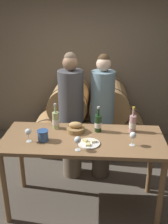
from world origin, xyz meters
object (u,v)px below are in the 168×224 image
(wine_glass_left, at_px, (78,140))
(wine_glass_center, at_px, (133,136))
(wine_bottle_red, at_px, (98,123))
(cheese_plate, at_px, (89,143))
(wine_glass_far_left, at_px, (28,132))
(tasting_table, at_px, (83,148))
(blue_crock, at_px, (43,135))
(wine_bottle_white, at_px, (56,120))
(bread_basket, at_px, (76,128))
(person_left, at_px, (71,117))
(wine_bottle_rose, at_px, (133,124))
(person_right, at_px, (102,118))

(wine_glass_left, bearing_deg, wine_glass_center, 13.59)
(wine_bottle_red, height_order, wine_glass_center, wine_bottle_red)
(cheese_plate, relative_size, wine_glass_far_left, 1.53)
(tasting_table, bearing_deg, wine_glass_center, -13.51)
(wine_glass_far_left, relative_size, wine_glass_left, 1.00)
(blue_crock, height_order, cheese_plate, blue_crock)
(wine_bottle_white, bearing_deg, bread_basket, -17.41)
(blue_crock, relative_size, bread_basket, 0.58)
(person_left, relative_size, wine_bottle_rose, 5.77)
(wine_bottle_white, relative_size, wine_glass_far_left, 2.04)
(wine_glass_far_left, bearing_deg, wine_bottle_white, 55.42)
(cheese_plate, distance_m, wine_glass_center, 0.47)
(person_left, height_order, wine_glass_left, person_left)
(person_right, bearing_deg, wine_bottle_white, -141.95)
(bread_basket, relative_size, wine_glass_center, 1.39)
(wine_glass_far_left, bearing_deg, cheese_plate, -1.15)
(wine_bottle_white, distance_m, wine_glass_far_left, 0.42)
(person_left, xyz_separation_m, wine_bottle_red, (0.37, -0.48, 0.14))
(cheese_plate, height_order, wine_glass_left, wine_glass_left)
(person_left, distance_m, wine_glass_left, 0.95)
(blue_crock, xyz_separation_m, bread_basket, (0.33, 0.24, -0.02))
(wine_bottle_white, xyz_separation_m, bread_basket, (0.25, -0.08, -0.06))
(wine_bottle_rose, bearing_deg, cheese_plate, -145.90)
(cheese_plate, bearing_deg, bread_basket, 120.79)
(blue_crock, relative_size, wine_glass_center, 0.80)
(person_right, distance_m, wine_bottle_white, 0.71)
(wine_bottle_white, bearing_deg, blue_crock, -105.66)
(wine_glass_center, bearing_deg, blue_crock, 177.74)
(person_right, bearing_deg, wine_bottle_red, -95.59)
(blue_crock, bearing_deg, bread_basket, 35.32)
(person_right, relative_size, wine_bottle_white, 5.62)
(bread_basket, bearing_deg, wine_bottle_red, 6.15)
(wine_glass_far_left, height_order, wine_glass_center, same)
(person_left, height_order, wine_glass_center, person_left)
(tasting_table, distance_m, wine_bottle_white, 0.47)
(wine_glass_far_left, bearing_deg, blue_crock, 12.05)
(wine_glass_center, bearing_deg, wine_bottle_white, 158.02)
(cheese_plate, bearing_deg, wine_bottle_red, 73.79)
(blue_crock, distance_m, wine_glass_left, 0.43)
(person_left, bearing_deg, cheese_plate, -70.59)
(bread_basket, height_order, wine_glass_center, wine_glass_center)
(wine_bottle_white, bearing_deg, cheese_plate, -40.93)
(wine_bottle_red, bearing_deg, wine_glass_left, -114.39)
(wine_bottle_white, height_order, wine_glass_left, wine_bottle_white)
(wine_bottle_red, xyz_separation_m, wine_bottle_rose, (0.40, 0.02, 0.00))
(person_right, xyz_separation_m, cheese_plate, (-0.14, -0.79, 0.05))
(wine_bottle_rose, distance_m, bread_basket, 0.66)
(person_right, relative_size, wine_bottle_rose, 5.72)
(bread_basket, xyz_separation_m, wine_glass_left, (0.06, -0.41, 0.07))
(tasting_table, distance_m, person_left, 0.69)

